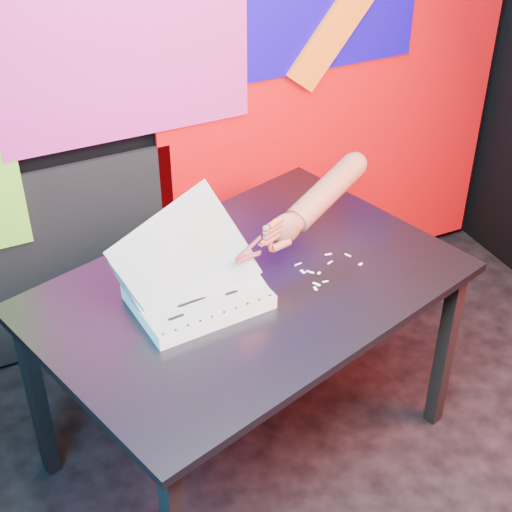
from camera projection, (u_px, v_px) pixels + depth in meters
room at (428, 220)px, 1.73m from camera, size 3.01×3.01×2.71m
backdrop at (207, 118)px, 3.05m from camera, size 2.88×0.05×2.08m
work_table at (248, 303)px, 2.56m from camera, size 1.54×1.24×0.75m
printout_stack at (197, 294)px, 2.43m from camera, size 0.47×0.32×0.37m
scissors at (272, 237)px, 2.47m from camera, size 0.20×0.09×0.12m
hand_forearm at (320, 197)px, 2.60m from camera, size 0.47×0.23×0.18m
paper_clippings at (322, 270)px, 2.58m from camera, size 0.22×0.16×0.00m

